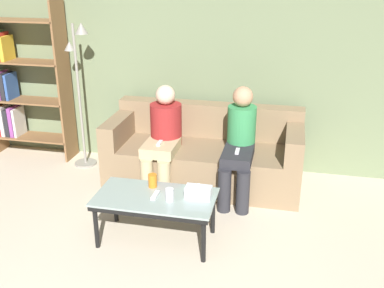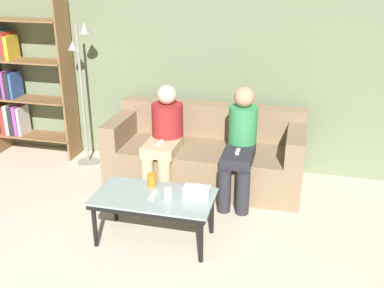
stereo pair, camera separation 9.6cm
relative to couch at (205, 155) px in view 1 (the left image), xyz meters
name	(u,v)px [view 1 (the left image)]	position (x,y,z in m)	size (l,w,h in m)	color
wall_back	(214,56)	(0.00, 0.51, 0.99)	(12.00, 0.06, 2.60)	#707F5B
couch	(205,155)	(0.00, 0.00, 0.00)	(2.06, 0.85, 0.82)	#897051
coffee_table	(155,201)	(-0.19, -1.22, 0.07)	(1.02, 0.54, 0.43)	#8C9E99
cup_near_left	(153,181)	(-0.26, -1.06, 0.18)	(0.08, 0.08, 0.12)	orange
cup_near_right	(170,195)	(-0.05, -1.27, 0.17)	(0.07, 0.07, 0.11)	silver
tissue_box	(198,192)	(0.17, -1.17, 0.17)	(0.22, 0.12, 0.13)	silver
game_remote	(155,195)	(-0.19, -1.22, 0.13)	(0.04, 0.15, 0.02)	white
bookshelf	(15,83)	(-2.39, 0.28, 0.60)	(1.02, 0.32, 1.89)	brown
standing_lamp	(80,81)	(-1.47, 0.13, 0.71)	(0.31, 0.26, 1.67)	gray
seated_person_left_end	(163,135)	(-0.40, -0.21, 0.28)	(0.33, 0.67, 1.09)	tan
seated_person_mid_left	(240,142)	(0.40, -0.24, 0.28)	(0.31, 0.71, 1.13)	#28282D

